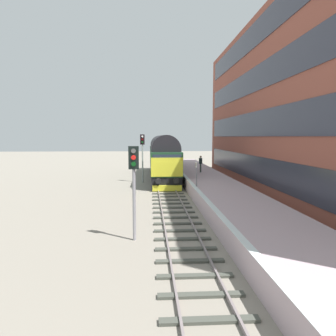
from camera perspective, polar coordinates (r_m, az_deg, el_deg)
The scene contains 9 objects.
ground_plane at distance 27.19m, azimuth -0.32°, elevation -3.85°, with size 140.00×140.00×0.00m, color gray.
track_main at distance 27.18m, azimuth -0.32°, elevation -3.73°, with size 2.50×60.00×0.15m.
station_platform at distance 27.54m, azimuth 7.18°, elevation -2.72°, with size 4.00×44.00×1.01m.
station_building at distance 26.49m, azimuth 22.63°, elevation 11.02°, with size 5.81×37.12×14.33m.
diesel_locomotive at distance 34.79m, azimuth -1.03°, elevation 2.38°, with size 2.74×18.66×4.68m.
signal_post_near at distance 13.54m, azimuth -6.24°, elevation -2.20°, with size 0.44×0.22×4.13m.
signal_post_mid at distance 30.84m, azimuth -4.68°, elevation 2.95°, with size 0.44×0.22×4.75m.
platform_number_sign at distance 22.24m, azimuth 5.22°, elevation -0.39°, with size 0.10×0.44×1.72m.
waiting_passenger at distance 31.13m, azimuth 5.96°, elevation 1.04°, with size 0.42×0.50×1.64m.
Camera 1 is at (-1.45, -26.77, 4.54)m, focal length 33.43 mm.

